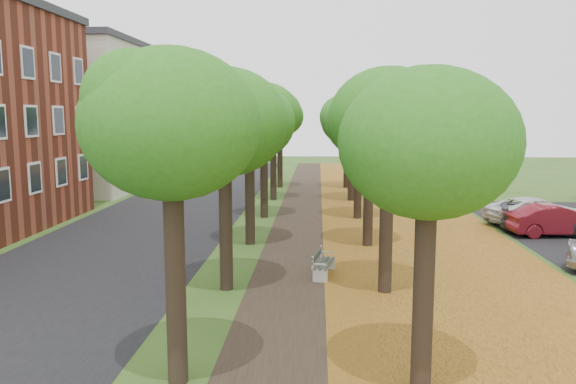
# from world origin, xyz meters

# --- Properties ---
(ground) EXTENTS (120.00, 120.00, 0.00)m
(ground) POSITION_xyz_m (0.00, 0.00, 0.00)
(ground) COLOR #2D4C19
(ground) RESTS_ON ground
(street_asphalt) EXTENTS (8.00, 70.00, 0.01)m
(street_asphalt) POSITION_xyz_m (-7.50, 15.00, 0.00)
(street_asphalt) COLOR black
(street_asphalt) RESTS_ON ground
(footpath) EXTENTS (3.20, 70.00, 0.01)m
(footpath) POSITION_xyz_m (0.00, 15.00, 0.00)
(footpath) COLOR black
(footpath) RESTS_ON ground
(leaf_verge) EXTENTS (7.50, 70.00, 0.01)m
(leaf_verge) POSITION_xyz_m (5.00, 15.00, 0.01)
(leaf_verge) COLOR #AB6E1F
(leaf_verge) RESTS_ON ground
(tree_row_west) EXTENTS (3.71, 33.71, 6.68)m
(tree_row_west) POSITION_xyz_m (-2.20, 15.00, 5.06)
(tree_row_west) COLOR black
(tree_row_west) RESTS_ON ground
(tree_row_east) EXTENTS (3.71, 33.71, 6.68)m
(tree_row_east) POSITION_xyz_m (2.60, 15.00, 5.06)
(tree_row_east) COLOR black
(tree_row_east) RESTS_ON ground
(building_cream) EXTENTS (10.30, 20.30, 10.40)m
(building_cream) POSITION_xyz_m (-17.00, 33.00, 5.21)
(building_cream) COLOR beige
(building_cream) RESTS_ON ground
(bench) EXTENTS (0.79, 1.76, 0.81)m
(bench) POSITION_xyz_m (0.74, 7.60, 0.42)
(bench) COLOR #29342B
(bench) RESTS_ON ground
(car_red) EXTENTS (4.28, 1.83, 1.37)m
(car_red) POSITION_xyz_m (11.00, 14.30, 0.69)
(car_red) COLOR maroon
(car_red) RESTS_ON ground
(car_grey) EXTENTS (4.68, 2.94, 1.26)m
(car_grey) POSITION_xyz_m (11.00, 14.61, 0.63)
(car_grey) COLOR #323237
(car_grey) RESTS_ON ground
(car_white) EXTENTS (5.30, 3.68, 1.35)m
(car_white) POSITION_xyz_m (11.00, 16.67, 0.67)
(car_white) COLOR silver
(car_white) RESTS_ON ground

